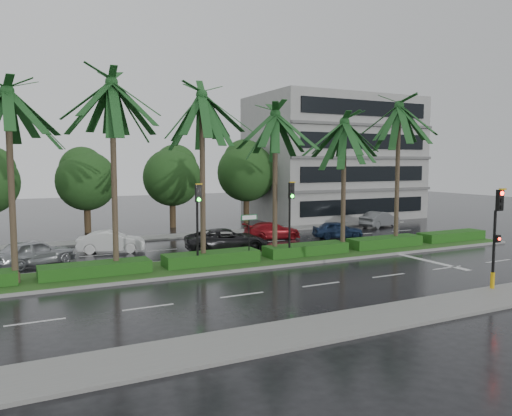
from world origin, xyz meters
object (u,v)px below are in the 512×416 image
signal_near (496,234)px  signal_median_left (198,213)px  car_red (272,231)px  car_white (111,242)px  car_darkgrey (227,240)px  car_grey (380,219)px  street_sign (249,226)px  car_silver (34,252)px  car_blue (338,230)px

signal_near → signal_median_left: (-10.00, 9.69, 0.49)m
car_red → signal_near: bearing=-169.5°
car_white → car_darkgrey: car_darkgrey is taller
car_grey → signal_near: bearing=137.4°
car_darkgrey → car_red: size_ratio=1.24×
car_darkgrey → car_grey: (16.50, 4.95, -0.05)m
street_sign → car_red: size_ratio=0.62×
street_sign → car_red: 9.38m
car_grey → street_sign: bearing=103.5°
car_white → car_red: car_white is taller
signal_near → signal_median_left: size_ratio=1.00×
car_grey → car_silver: bearing=83.8°
street_sign → car_grey: size_ratio=0.64×
car_blue → street_sign: bearing=137.5°
signal_median_left → car_silver: bearing=145.4°
car_white → car_red: 11.50m
street_sign → car_darkgrey: street_sign is taller
car_red → car_blue: bearing=-106.3°
signal_median_left → car_blue: signal_median_left is taller
car_grey → car_white: bearing=80.0°
signal_median_left → street_sign: bearing=3.5°
car_white → signal_near: bearing=-127.4°
street_sign → car_silver: (-10.50, 4.99, -1.39)m
signal_median_left → car_grey: bearing=25.1°
car_white → street_sign: bearing=-124.9°
car_white → car_grey: bearing=-69.8°
signal_near → car_silver: bearing=139.7°
signal_near → car_white: (-13.00, 17.09, -1.84)m
signal_median_left → car_darkgrey: bearing=51.5°
signal_near → signal_median_left: 13.93m
car_red → car_blue: size_ratio=1.15×
signal_median_left → car_white: (-3.00, 7.40, -2.33)m
car_white → car_blue: (16.00, -1.58, -0.04)m
car_blue → car_grey: (7.00, 3.52, 0.05)m
car_white → car_grey: size_ratio=0.99×
car_silver → car_blue: 20.51m
street_sign → car_blue: size_ratio=0.71×
car_white → signal_median_left: bearing=-142.6°
car_darkgrey → car_white: bearing=74.1°
signal_median_left → car_white: signal_median_left is taller
signal_near → car_silver: (-17.50, 14.86, -1.77)m
signal_near → car_grey: (10.00, 19.04, -1.83)m
street_sign → car_white: (-6.00, 7.22, -1.46)m
signal_median_left → street_sign: 3.13m
signal_median_left → car_darkgrey: (3.50, 4.40, -2.27)m
street_sign → car_blue: bearing=29.4°
car_red → car_grey: (11.50, 1.72, 0.06)m
signal_near → street_sign: 12.11m
car_red → car_grey: 11.63m
signal_median_left → car_grey: (20.00, 9.35, -2.33)m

